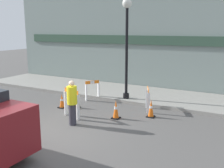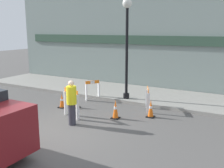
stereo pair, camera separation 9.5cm
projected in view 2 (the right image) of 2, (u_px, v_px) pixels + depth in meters
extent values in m
plane|color=#565451|center=(45.00, 133.00, 8.72)|extent=(60.00, 60.00, 0.00)
cube|color=gray|center=(127.00, 93.00, 14.02)|extent=(18.00, 3.42, 0.15)
cube|color=gray|center=(141.00, 41.00, 15.00)|extent=(18.00, 0.12, 5.50)
cube|color=#2D4738|center=(140.00, 40.00, 14.90)|extent=(16.20, 0.10, 0.50)
cylinder|color=black|center=(126.00, 96.00, 12.57)|extent=(0.29, 0.29, 0.24)
cylinder|color=black|center=(127.00, 54.00, 12.16)|extent=(0.13, 0.13, 4.22)
sphere|color=silver|center=(127.00, 3.00, 11.70)|extent=(0.44, 0.44, 0.44)
cube|color=white|center=(148.00, 103.00, 10.75)|extent=(0.14, 0.11, 0.85)
cube|color=white|center=(147.00, 99.00, 11.44)|extent=(0.14, 0.11, 0.85)
cube|color=orange|center=(148.00, 89.00, 10.99)|extent=(0.34, 0.71, 0.15)
cube|color=white|center=(148.00, 89.00, 10.99)|extent=(0.12, 0.22, 0.14)
cube|color=white|center=(99.00, 91.00, 12.94)|extent=(0.14, 0.13, 0.80)
cube|color=white|center=(86.00, 92.00, 12.68)|extent=(0.14, 0.13, 0.80)
cube|color=orange|center=(92.00, 82.00, 12.71)|extent=(0.43, 0.59, 0.15)
cube|color=white|center=(92.00, 82.00, 12.71)|extent=(0.15, 0.19, 0.14)
cube|color=white|center=(66.00, 103.00, 10.52)|extent=(0.10, 0.14, 0.99)
cube|color=white|center=(78.00, 107.00, 9.95)|extent=(0.10, 0.14, 0.99)
cube|color=orange|center=(71.00, 91.00, 10.12)|extent=(0.84, 0.28, 0.15)
cube|color=white|center=(71.00, 91.00, 10.12)|extent=(0.26, 0.11, 0.13)
cube|color=black|center=(115.00, 118.00, 10.18)|extent=(0.30, 0.30, 0.04)
cone|color=orange|center=(115.00, 109.00, 10.10)|extent=(0.23, 0.22, 0.71)
cylinder|color=white|center=(115.00, 108.00, 10.09)|extent=(0.13, 0.13, 0.10)
cube|color=black|center=(76.00, 107.00, 11.57)|extent=(0.30, 0.30, 0.04)
cone|color=orange|center=(76.00, 101.00, 11.51)|extent=(0.23, 0.22, 0.53)
cylinder|color=white|center=(76.00, 100.00, 11.51)|extent=(0.13, 0.13, 0.07)
cube|color=black|center=(62.00, 107.00, 11.58)|extent=(0.30, 0.30, 0.04)
cone|color=orange|center=(62.00, 100.00, 11.51)|extent=(0.23, 0.22, 0.59)
cylinder|color=white|center=(62.00, 100.00, 11.51)|extent=(0.13, 0.13, 0.08)
cube|color=black|center=(150.00, 117.00, 10.33)|extent=(0.30, 0.30, 0.04)
cone|color=orange|center=(151.00, 108.00, 10.25)|extent=(0.22, 0.22, 0.67)
cylinder|color=white|center=(151.00, 107.00, 10.25)|extent=(0.13, 0.13, 0.09)
cylinder|color=#33333D|center=(72.00, 114.00, 9.44)|extent=(0.27, 0.27, 0.78)
cylinder|color=yellow|center=(71.00, 95.00, 9.30)|extent=(0.37, 0.37, 0.65)
sphere|color=beige|center=(71.00, 83.00, 9.21)|extent=(0.21, 0.21, 0.20)
cylinder|color=black|center=(18.00, 142.00, 7.31)|extent=(0.60, 0.18, 0.60)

